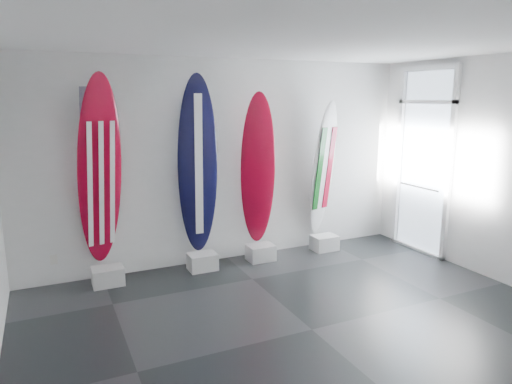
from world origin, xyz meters
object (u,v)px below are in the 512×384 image
surfboard_swiss (258,170)px  surfboard_italy (323,169)px  surfboard_usa (100,173)px  surfboard_navy (198,166)px

surfboard_swiss → surfboard_italy: bearing=16.0°
surfboard_usa → surfboard_navy: size_ratio=1.01×
surfboard_usa → surfboard_navy: (1.31, 0.00, 0.01)m
surfboard_usa → surfboard_swiss: bearing=-12.7°
surfboard_usa → surfboard_navy: surfboard_navy is taller
surfboard_swiss → surfboard_navy: bearing=-164.0°
surfboard_italy → surfboard_swiss: bearing=164.0°
surfboard_swiss → surfboard_italy: (1.15, 0.00, -0.06)m
surfboard_usa → surfboard_swiss: 2.25m
surfboard_navy → surfboard_swiss: bearing=3.2°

